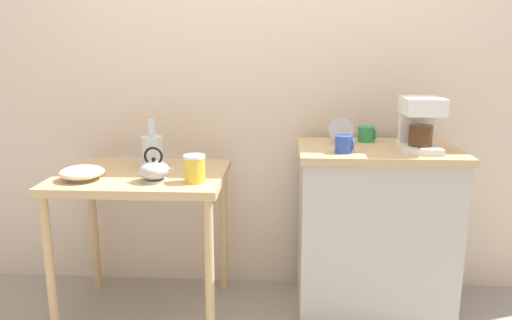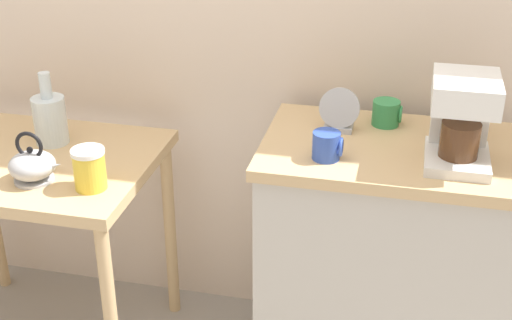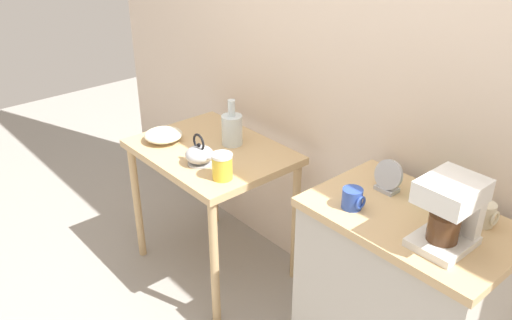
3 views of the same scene
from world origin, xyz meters
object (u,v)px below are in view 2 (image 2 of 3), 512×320
object	(u,v)px
table_clock	(339,112)
mug_tall_green	(387,113)
glass_carafe_vase	(50,118)
canister_enamel	(89,169)
mug_blue	(327,146)
coffee_maker	(462,115)
mug_small_cream	(466,119)
teakettle	(33,165)

from	to	relation	value
table_clock	mug_tall_green	bearing A→B (deg)	28.05
glass_carafe_vase	canister_enamel	size ratio (longest dim) A/B	1.96
glass_carafe_vase	table_clock	size ratio (longest dim) A/B	1.84
mug_blue	mug_tall_green	distance (m)	0.32
coffee_maker	mug_tall_green	distance (m)	0.32
canister_enamel	table_clock	bearing A→B (deg)	24.03
glass_carafe_vase	mug_small_cream	xyz separation A→B (m)	(1.36, 0.11, 0.08)
mug_tall_green	table_clock	world-z (taller)	table_clock
mug_blue	mug_small_cream	bearing A→B (deg)	35.40
teakettle	glass_carafe_vase	xyz separation A→B (m)	(-0.08, 0.27, 0.04)
glass_carafe_vase	coffee_maker	size ratio (longest dim) A/B	0.98
teakettle	mug_blue	xyz separation A→B (m)	(0.89, 0.10, 0.11)
mug_small_cream	table_clock	size ratio (longest dim) A/B	0.64
mug_blue	coffee_maker	bearing A→B (deg)	11.27
glass_carafe_vase	canister_enamel	distance (m)	0.38
coffee_maker	table_clock	xyz separation A→B (m)	(-0.36, 0.14, -0.08)
canister_enamel	mug_blue	bearing A→B (deg)	8.51
coffee_maker	mug_small_cream	world-z (taller)	coffee_maker
teakettle	mug_small_cream	size ratio (longest dim) A/B	1.98
canister_enamel	table_clock	xyz separation A→B (m)	(0.71, 0.32, 0.12)
mug_small_cream	mug_tall_green	bearing A→B (deg)	178.62
canister_enamel	mug_tall_green	bearing A→B (deg)	24.73
teakettle	glass_carafe_vase	world-z (taller)	glass_carafe_vase
teakettle	canister_enamel	bearing A→B (deg)	-1.09
coffee_maker	mug_small_cream	size ratio (longest dim) A/B	2.94
canister_enamel	coffee_maker	distance (m)	1.10
mug_small_cream	mug_tall_green	distance (m)	0.24
glass_carafe_vase	teakettle	bearing A→B (deg)	-74.02
teakettle	table_clock	distance (m)	0.96
teakettle	mug_blue	world-z (taller)	mug_blue
mug_tall_green	mug_small_cream	bearing A→B (deg)	-1.38
glass_carafe_vase	mug_blue	xyz separation A→B (m)	(0.97, -0.17, 0.08)
canister_enamel	mug_tall_green	size ratio (longest dim) A/B	1.38
canister_enamel	mug_tall_green	xyz separation A→B (m)	(0.85, 0.39, 0.10)
teakettle	mug_small_cream	world-z (taller)	mug_small_cream
mug_small_cream	mug_tall_green	xyz separation A→B (m)	(-0.24, 0.01, -0.00)
mug_blue	mug_small_cream	xyz separation A→B (m)	(0.40, 0.28, 0.00)
mug_blue	mug_tall_green	xyz separation A→B (m)	(0.15, 0.29, -0.00)
mug_tall_green	table_clock	size ratio (longest dim) A/B	0.68
mug_small_cream	coffee_maker	bearing A→B (deg)	-98.17
glass_carafe_vase	mug_blue	distance (m)	0.99
table_clock	teakettle	bearing A→B (deg)	-160.85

